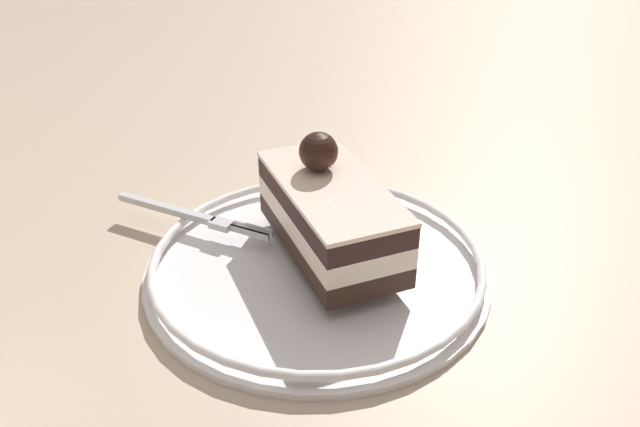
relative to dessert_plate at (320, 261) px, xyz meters
name	(u,v)px	position (x,y,z in m)	size (l,w,h in m)	color
ground_plane	(287,264)	(0.00, 0.02, -0.01)	(2.40, 2.40, 0.00)	tan
dessert_plate	(320,261)	(0.00, 0.00, 0.00)	(0.23, 0.23, 0.01)	white
cake_slice	(331,213)	(0.01, 0.00, 0.03)	(0.13, 0.14, 0.07)	#321E17
fork	(196,217)	(0.00, 0.10, 0.01)	(0.01, 0.13, 0.00)	silver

